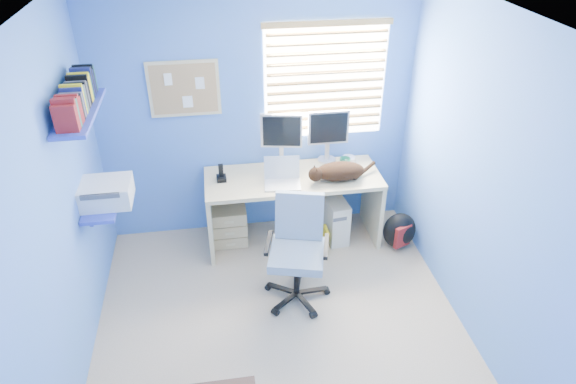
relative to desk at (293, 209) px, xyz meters
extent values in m
cube|color=#C2AC8D|center=(-0.29, -1.26, -0.37)|extent=(3.00, 3.20, 0.00)
cube|color=white|center=(-0.29, -1.26, 2.13)|extent=(3.00, 3.20, 0.00)
cube|color=#4682D0|center=(-0.29, 0.34, 0.88)|extent=(3.00, 0.01, 2.50)
cube|color=#4682D0|center=(-1.79, -1.26, 0.88)|extent=(0.01, 3.20, 2.50)
cube|color=#4682D0|center=(1.21, -1.26, 0.88)|extent=(0.01, 3.20, 2.50)
cube|color=tan|center=(0.00, 0.00, 0.00)|extent=(1.68, 0.65, 0.74)
cube|color=silver|center=(-0.12, -0.14, 0.48)|extent=(0.36, 0.29, 0.22)
cube|color=silver|center=(-0.07, 0.26, 0.64)|extent=(0.42, 0.19, 0.54)
cube|color=silver|center=(0.39, 0.26, 0.64)|extent=(0.40, 0.12, 0.54)
cube|color=black|center=(-0.68, 0.04, 0.45)|extent=(0.09, 0.11, 0.17)
imported|color=#1A654C|center=(0.53, 0.10, 0.42)|extent=(0.10, 0.09, 0.10)
cylinder|color=silver|center=(0.59, 0.18, 0.41)|extent=(0.13, 0.13, 0.07)
ellipsoid|color=black|center=(0.43, -0.11, 0.45)|extent=(0.51, 0.33, 0.17)
cube|color=beige|center=(0.42, -0.01, -0.14)|extent=(0.24, 0.46, 0.45)
cube|color=tan|center=(-0.64, 0.06, -0.17)|extent=(0.35, 0.28, 0.41)
cube|color=yellow|center=(0.28, -0.21, -0.25)|extent=(0.03, 0.17, 0.24)
ellipsoid|color=black|center=(1.02, -0.28, -0.18)|extent=(0.40, 0.35, 0.38)
cylinder|color=black|center=(-0.11, -0.86, -0.34)|extent=(0.67, 0.67, 0.06)
cylinder|color=black|center=(-0.11, -0.86, -0.12)|extent=(0.06, 0.06, 0.38)
cube|color=#8C95A6|center=(-0.11, -0.86, 0.11)|extent=(0.55, 0.55, 0.08)
cube|color=#8C95A6|center=(-0.05, -0.65, 0.36)|extent=(0.41, 0.16, 0.43)
cube|color=white|center=(0.36, 0.33, 1.18)|extent=(1.15, 0.01, 1.10)
cube|color=#BC8948|center=(0.36, 0.30, 1.18)|extent=(1.10, 0.03, 1.00)
cube|color=tan|center=(-0.94, 0.33, 1.18)|extent=(0.64, 0.02, 0.52)
cube|color=tan|center=(-0.94, 0.32, 1.18)|extent=(0.58, 0.01, 0.46)
cube|color=#3142B9|center=(-1.65, -0.51, 0.55)|extent=(0.26, 0.55, 0.03)
cube|color=silver|center=(-1.61, -0.51, 0.65)|extent=(0.42, 0.34, 0.18)
cube|color=#3142B9|center=(-1.66, -0.51, 1.35)|extent=(0.24, 0.90, 0.03)
cube|color=navy|center=(-1.67, -0.51, 1.48)|extent=(0.15, 0.80, 0.22)
camera|label=1|loc=(-0.71, -4.17, 2.82)|focal=32.00mm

